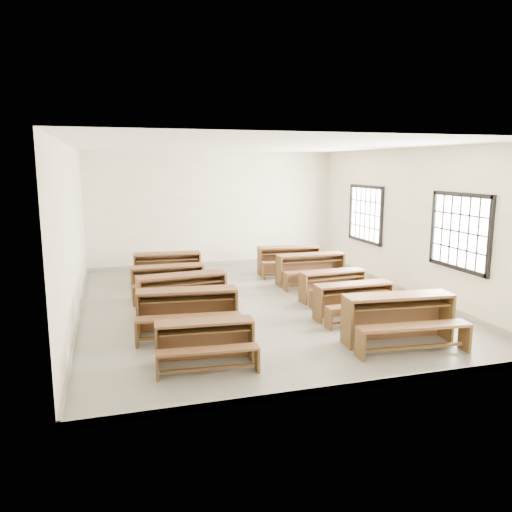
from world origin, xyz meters
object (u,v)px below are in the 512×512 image
object	(u,v)px
desk_set_9	(289,258)
desk_set_2	(183,291)
desk_set_0	(205,339)
desk_set_6	(355,298)
desk_set_5	(399,316)
desk_set_7	(333,284)
desk_set_4	(167,265)
desk_set_3	(168,279)
desk_set_1	(188,308)
desk_set_8	(311,267)

from	to	relation	value
desk_set_9	desk_set_2	bearing A→B (deg)	-133.81
desk_set_0	desk_set_6	bearing A→B (deg)	28.37
desk_set_5	desk_set_7	world-z (taller)	desk_set_5
desk_set_5	desk_set_9	xyz separation A→B (m)	(0.12, 5.39, -0.04)
desk_set_4	desk_set_5	xyz separation A→B (m)	(3.06, -5.36, 0.04)
desk_set_4	desk_set_9	world-z (taller)	desk_set_9
desk_set_3	desk_set_7	world-z (taller)	desk_set_3
desk_set_5	desk_set_2	bearing A→B (deg)	144.91
desk_set_3	desk_set_9	bearing A→B (deg)	23.77
desk_set_5	desk_set_7	bearing A→B (deg)	93.19
desk_set_5	desk_set_1	bearing A→B (deg)	160.81
desk_set_1	desk_set_2	world-z (taller)	desk_set_2
desk_set_2	desk_set_8	size ratio (longest dim) A/B	1.09
desk_set_8	desk_set_9	world-z (taller)	desk_set_8
desk_set_2	desk_set_6	bearing A→B (deg)	-28.64
desk_set_0	desk_set_2	size ratio (longest dim) A/B	0.82
desk_set_3	desk_set_7	size ratio (longest dim) A/B	1.05
desk_set_0	desk_set_9	bearing A→B (deg)	63.45
desk_set_3	desk_set_6	xyz separation A→B (m)	(3.15, -2.53, -0.02)
desk_set_5	desk_set_4	bearing A→B (deg)	125.10
desk_set_6	desk_set_8	size ratio (longest dim) A/B	0.91
desk_set_4	desk_set_6	xyz separation A→B (m)	(2.99, -3.97, -0.03)
desk_set_2	desk_set_9	distance (m)	4.23
desk_set_7	desk_set_8	size ratio (longest dim) A/B	0.90
desk_set_1	desk_set_9	bearing A→B (deg)	56.57
desk_set_3	desk_set_7	distance (m)	3.55
desk_set_8	desk_set_4	bearing A→B (deg)	160.29
desk_set_3	desk_set_8	world-z (taller)	desk_set_8
desk_set_6	desk_set_7	distance (m)	1.28
desk_set_7	desk_set_8	bearing A→B (deg)	80.92
desk_set_4	desk_set_9	xyz separation A→B (m)	(3.18, 0.03, 0.00)
desk_set_0	desk_set_3	world-z (taller)	desk_set_3
desk_set_1	desk_set_4	world-z (taller)	desk_set_1
desk_set_6	desk_set_9	size ratio (longest dim) A/B	0.89
desk_set_1	desk_set_5	world-z (taller)	desk_set_5
desk_set_3	desk_set_5	world-z (taller)	desk_set_5
desk_set_9	desk_set_0	bearing A→B (deg)	-115.91
desk_set_6	desk_set_7	size ratio (longest dim) A/B	1.02
desk_set_6	desk_set_7	xyz separation A→B (m)	(0.17, 1.27, -0.02)
desk_set_1	desk_set_4	xyz separation A→B (m)	(0.11, 3.91, -0.02)
desk_set_4	desk_set_8	size ratio (longest dim) A/B	1.01
desk_set_1	desk_set_7	world-z (taller)	desk_set_1
desk_set_4	desk_set_7	distance (m)	4.16
desk_set_6	desk_set_8	xyz separation A→B (m)	(0.29, 2.78, 0.04)
desk_set_2	desk_set_9	size ratio (longest dim) A/B	1.06
desk_set_9	desk_set_4	bearing A→B (deg)	-173.98
desk_set_4	desk_set_6	world-z (taller)	desk_set_4
desk_set_3	desk_set_5	xyz separation A→B (m)	(3.22, -3.91, 0.06)
desk_set_6	desk_set_7	bearing A→B (deg)	81.43
desk_set_6	desk_set_9	distance (m)	4.01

